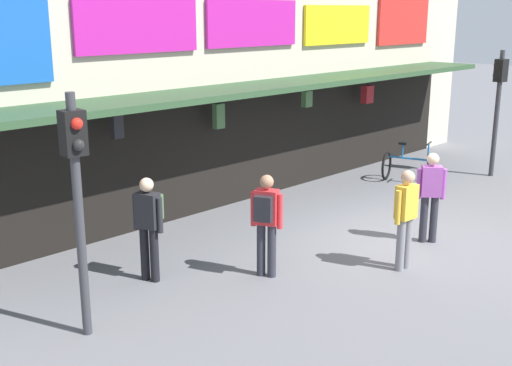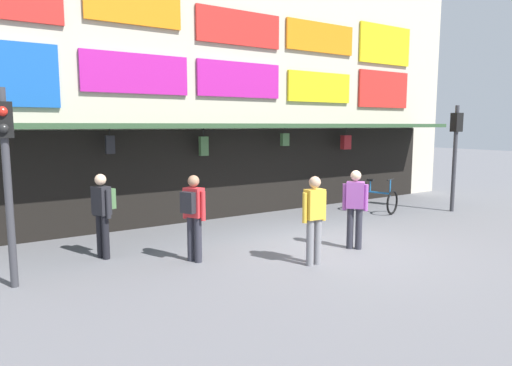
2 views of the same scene
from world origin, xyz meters
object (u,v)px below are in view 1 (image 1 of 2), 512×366
traffic_light_far (498,93)px  pedestrian_in_purple (406,214)px  pedestrian_in_blue (431,192)px  pedestrian_in_black (149,221)px  bicycle_parked (408,167)px  pedestrian_in_white (266,218)px  traffic_light_near (77,178)px

traffic_light_far → pedestrian_in_purple: size_ratio=1.90×
traffic_light_far → pedestrian_in_blue: bearing=-165.9°
pedestrian_in_black → pedestrian_in_purple: bearing=-39.2°
traffic_light_far → pedestrian_in_blue: 5.87m
traffic_light_far → pedestrian_in_blue: size_ratio=1.90×
bicycle_parked → traffic_light_far: bearing=-29.0°
pedestrian_in_white → pedestrian_in_purple: same height
traffic_light_near → bicycle_parked: bearing=6.9°
traffic_light_near → pedestrian_in_blue: bearing=-12.3°
pedestrian_in_blue → pedestrian_in_purple: 1.49m
bicycle_parked → pedestrian_in_black: (-8.10, -0.34, 0.59)m
pedestrian_in_purple → pedestrian_in_white: bearing=142.3°
traffic_light_far → pedestrian_in_purple: (-7.02, -1.78, -1.19)m
traffic_light_far → pedestrian_in_white: traffic_light_far is taller
traffic_light_near → bicycle_parked: (9.76, 1.19, -1.75)m
traffic_light_near → pedestrian_in_purple: bearing=-19.9°
bicycle_parked → pedestrian_in_blue: size_ratio=0.78×
traffic_light_far → pedestrian_in_black: 10.31m
pedestrian_in_blue → pedestrian_in_black: (-4.63, 2.22, 0.04)m
traffic_light_near → traffic_light_far: 11.87m
traffic_light_near → pedestrian_in_purple: traffic_light_near is taller
bicycle_parked → pedestrian_in_white: 6.93m
pedestrian_in_white → traffic_light_far: bearing=2.4°
traffic_light_near → traffic_light_far: (11.87, 0.02, 0.00)m
bicycle_parked → pedestrian_in_blue: (-3.47, -2.57, 0.55)m
traffic_light_near → pedestrian_in_black: bearing=27.0°
bicycle_parked → pedestrian_in_white: (-6.73, -1.55, 0.59)m
pedestrian_in_black → traffic_light_near: bearing=-153.0°
pedestrian_in_white → pedestrian_in_blue: (3.26, -1.02, -0.04)m
pedestrian_in_white → pedestrian_in_black: 1.83m
bicycle_parked → pedestrian_in_purple: (-4.91, -2.94, 0.55)m
traffic_light_far → pedestrian_in_black: size_ratio=1.90×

